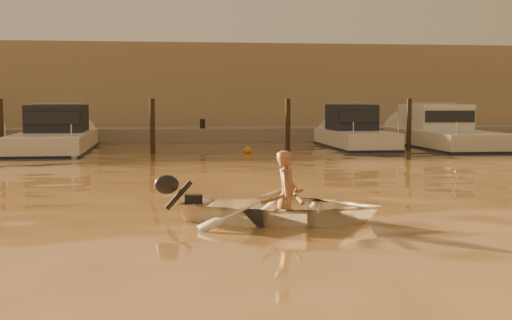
{
  "coord_description": "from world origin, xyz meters",
  "views": [
    {
      "loc": [
        0.01,
        -12.33,
        2.01
      ],
      "look_at": [
        1.98,
        2.04,
        0.75
      ],
      "focal_mm": 50.0,
      "sensor_mm": 36.0,
      "label": 1
    }
  ],
  "objects": [
    {
      "name": "moored_boat_2",
      "position": [
        -3.95,
        16.0,
        0.62
      ],
      "size": [
        2.68,
        8.84,
        1.75
      ],
      "primitive_type": null,
      "color": "white",
      "rests_on": "ground_plane"
    },
    {
      "name": "fender_e",
      "position": [
        7.41,
        13.21,
        0.1
      ],
      "size": [
        0.3,
        0.3,
        0.3
      ],
      "primitive_type": "sphere",
      "color": "silver",
      "rests_on": "ground_plane"
    },
    {
      "name": "waterfront_building",
      "position": [
        0.0,
        27.0,
        2.4
      ],
      "size": [
        46.0,
        7.0,
        4.8
      ],
      "primitive_type": "cube",
      "color": "#9E8466",
      "rests_on": "quay"
    },
    {
      "name": "moored_boat_5",
      "position": [
        11.74,
        16.0,
        0.62
      ],
      "size": [
        2.76,
        9.07,
        1.75
      ],
      "primitive_type": null,
      "color": "beige",
      "rests_on": "ground_plane"
    },
    {
      "name": "dinghy",
      "position": [
        1.98,
        -0.96,
        0.22
      ],
      "size": [
        3.8,
        3.2,
        0.67
      ],
      "primitive_type": "imported",
      "rotation": [
        0.0,
        0.0,
        1.26
      ],
      "color": "white",
      "rests_on": "ground_plane"
    },
    {
      "name": "oar_port",
      "position": [
        2.22,
        -1.04,
        0.42
      ],
      "size": [
        0.27,
        2.1,
        0.13
      ],
      "primitive_type": "cylinder",
      "rotation": [
        1.54,
        0.0,
        -0.1
      ],
      "color": "brown",
      "rests_on": "dinghy"
    },
    {
      "name": "piling_4",
      "position": [
        9.5,
        13.8,
        0.9
      ],
      "size": [
        0.18,
        0.18,
        2.2
      ],
      "primitive_type": "cylinder",
      "color": "#2D2319",
      "rests_on": "ground_plane"
    },
    {
      "name": "fender_d",
      "position": [
        3.24,
        13.48,
        0.1
      ],
      "size": [
        0.3,
        0.3,
        0.3
      ],
      "primitive_type": "sphere",
      "color": "orange",
      "rests_on": "ground_plane"
    },
    {
      "name": "outboard_motor",
      "position": [
        0.56,
        -0.51,
        0.28
      ],
      "size": [
        0.98,
        0.65,
        0.7
      ],
      "primitive_type": null,
      "rotation": [
        0.0,
        0.0,
        -0.31
      ],
      "color": "black",
      "rests_on": "dinghy"
    },
    {
      "name": "ground_plane",
      "position": [
        0.0,
        0.0,
        0.0
      ],
      "size": [
        160.0,
        160.0,
        0.0
      ],
      "primitive_type": "plane",
      "color": "brown",
      "rests_on": "ground"
    },
    {
      "name": "piling_2",
      "position": [
        -0.2,
        13.8,
        0.9
      ],
      "size": [
        0.18,
        0.18,
        2.2
      ],
      "primitive_type": "cylinder",
      "color": "#2D2319",
      "rests_on": "ground_plane"
    },
    {
      "name": "quay",
      "position": [
        0.0,
        21.5,
        0.15
      ],
      "size": [
        52.0,
        4.0,
        1.0
      ],
      "primitive_type": "cube",
      "color": "gray",
      "rests_on": "ground_plane"
    },
    {
      "name": "piling_1",
      "position": [
        -5.5,
        13.8,
        0.9
      ],
      "size": [
        0.18,
        0.18,
        2.2
      ],
      "primitive_type": "cylinder",
      "color": "#2D2319",
      "rests_on": "ground_plane"
    },
    {
      "name": "moored_boat_4",
      "position": [
        8.0,
        16.0,
        0.62
      ],
      "size": [
        2.15,
        6.66,
        1.75
      ],
      "primitive_type": null,
      "color": "silver",
      "rests_on": "ground_plane"
    },
    {
      "name": "person",
      "position": [
        2.08,
        -0.99,
        0.43
      ],
      "size": [
        0.5,
        0.61,
        1.46
      ],
      "primitive_type": "imported",
      "rotation": [
        0.0,
        0.0,
        1.26
      ],
      "color": "#A06A50",
      "rests_on": "dinghy"
    },
    {
      "name": "piling_3",
      "position": [
        4.8,
        13.8,
        0.9
      ],
      "size": [
        0.18,
        0.18,
        2.2
      ],
      "primitive_type": "cylinder",
      "color": "#2D2319",
      "rests_on": "ground_plane"
    },
    {
      "name": "oar_starboard",
      "position": [
        2.03,
        -0.98,
        0.42
      ],
      "size": [
        1.03,
        1.89,
        0.13
      ],
      "primitive_type": "cylinder",
      "rotation": [
        1.54,
        0.0,
        -0.48
      ],
      "color": "brown",
      "rests_on": "dinghy"
    },
    {
      "name": "fender_c",
      "position": [
        -2.78,
        12.06,
        0.1
      ],
      "size": [
        0.3,
        0.3,
        0.3
      ],
      "primitive_type": "sphere",
      "color": "silver",
      "rests_on": "ground_plane"
    }
  ]
}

